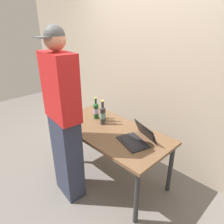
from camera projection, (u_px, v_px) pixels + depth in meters
ground_plane at (110, 174)px, 2.80m from camera, size 8.00×8.00×0.00m
desk at (110, 134)px, 2.54m from camera, size 1.54×0.75×0.70m
laptop at (137, 138)px, 2.24m from camera, size 0.44×0.41×0.19m
beer_bottle_dark at (103, 113)px, 2.68m from camera, size 0.07×0.07×0.30m
beer_bottle_amber at (103, 115)px, 2.60m from camera, size 0.07×0.07×0.32m
beer_bottle_green at (96, 110)px, 2.76m from camera, size 0.07×0.07×0.30m
person_figure at (64, 121)px, 2.14m from camera, size 0.47×0.31×1.91m
back_wall at (151, 72)px, 2.77m from camera, size 6.00×0.10×2.60m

